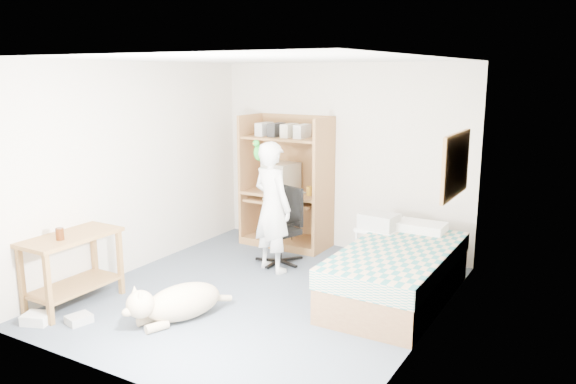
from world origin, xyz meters
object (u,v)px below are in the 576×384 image
object	(u,v)px
computer_hutch	(288,187)
bed	(397,273)
dog	(177,302)
person	(272,207)
office_chair	(283,237)
printer_cart	(378,244)
side_desk	(72,259)

from	to	relation	value
computer_hutch	bed	world-z (taller)	computer_hutch
computer_hutch	dog	distance (m)	2.80
computer_hutch	dog	xyz separation A→B (m)	(0.33, -2.70, -0.63)
bed	person	size ratio (longest dim) A/B	1.28
computer_hutch	bed	size ratio (longest dim) A/B	0.89
office_chair	printer_cart	xyz separation A→B (m)	(1.20, 0.21, 0.03)
person	side_desk	bearing A→B (deg)	75.60
side_desk	dog	bearing A→B (deg)	11.17
computer_hutch	side_desk	bearing A→B (deg)	-106.14
bed	computer_hutch	bearing A→B (deg)	150.71
office_chair	bed	bearing A→B (deg)	4.57
side_desk	computer_hutch	bearing A→B (deg)	73.86
side_desk	office_chair	world-z (taller)	office_chair
side_desk	office_chair	bearing A→B (deg)	61.65
side_desk	dog	distance (m)	1.24
office_chair	computer_hutch	bearing A→B (deg)	134.05
office_chair	printer_cart	size ratio (longest dim) A/B	1.68
bed	person	distance (m)	1.70
computer_hutch	printer_cart	distance (m)	1.68
bed	dog	xyz separation A→B (m)	(-1.67, -1.58, -0.10)
bed	printer_cart	world-z (taller)	bed
bed	side_desk	bearing A→B (deg)	-147.50
bed	printer_cart	bearing A→B (deg)	126.54
side_desk	office_chair	xyz separation A→B (m)	(1.20, 2.22, -0.15)
bed	dog	bearing A→B (deg)	-136.49
dog	printer_cart	distance (m)	2.52
office_chair	person	xyz separation A→B (m)	(0.03, -0.30, 0.45)
side_desk	person	distance (m)	2.30
printer_cart	office_chair	bearing A→B (deg)	-164.31
bed	office_chair	bearing A→B (deg)	166.30
computer_hutch	dog	size ratio (longest dim) A/B	1.64
computer_hutch	printer_cart	size ratio (longest dim) A/B	3.18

